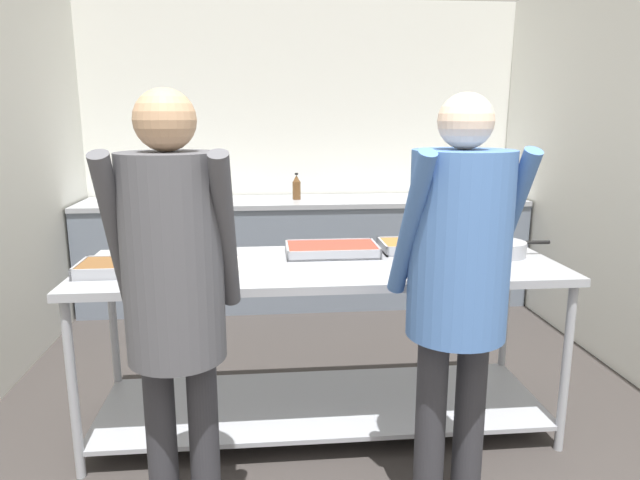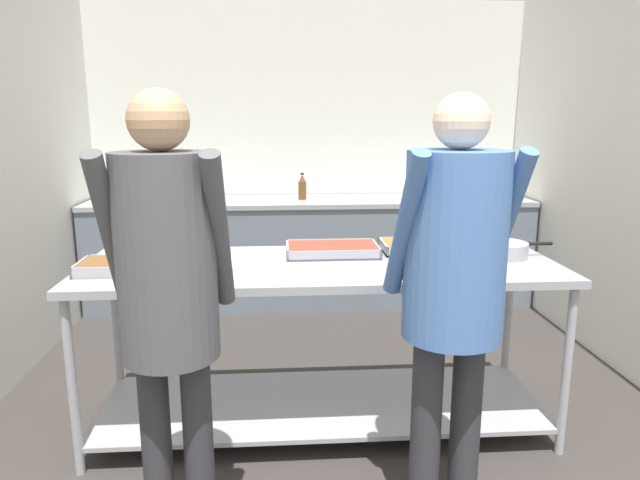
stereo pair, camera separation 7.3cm
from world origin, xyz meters
TOP-DOWN VIEW (x-y plane):
  - wall_rear at (0.00, 4.36)m, footprint 3.99×0.06m
  - back_counter at (-0.00, 3.99)m, footprint 3.83×0.65m
  - serving_counter at (-0.06, 1.89)m, footprint 2.43×0.83m
  - serving_tray_greens at (-1.03, 1.81)m, footprint 0.43×0.27m
  - broccoli_bowl at (-0.68, 1.84)m, footprint 0.20×0.20m
  - plate_stack at (-0.41, 1.83)m, footprint 0.27×0.27m
  - serving_tray_vegetables at (0.01, 2.08)m, footprint 0.50×0.30m
  - serving_tray_roast at (0.49, 2.12)m, footprint 0.38×0.27m
  - sauce_pan at (0.92, 1.96)m, footprint 0.41×0.27m
  - guest_serving_left at (0.40, 1.16)m, footprint 0.52×0.39m
  - guest_serving_right at (-0.67, 1.03)m, footprint 0.45×0.35m
  - water_bottle at (-0.07, 3.99)m, footprint 0.07×0.07m

SIDE VIEW (x-z plane):
  - back_counter at x=0.00m, z-range 0.00..0.94m
  - serving_counter at x=-0.06m, z-range 0.16..1.07m
  - plate_stack at x=-0.41m, z-range 0.91..0.94m
  - serving_tray_roast at x=0.49m, z-range 0.91..0.96m
  - serving_tray_greens at x=-1.03m, z-range 0.91..0.96m
  - serving_tray_vegetables at x=0.01m, z-range 0.91..0.96m
  - broccoli_bowl at x=-0.68m, z-range 0.90..1.00m
  - sauce_pan at x=0.92m, z-range 0.91..0.99m
  - water_bottle at x=-0.07m, z-range 0.93..1.16m
  - guest_serving_left at x=0.40m, z-range 0.20..1.93m
  - guest_serving_right at x=-0.67m, z-range 0.21..1.95m
  - wall_rear at x=0.00m, z-range 0.00..2.65m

